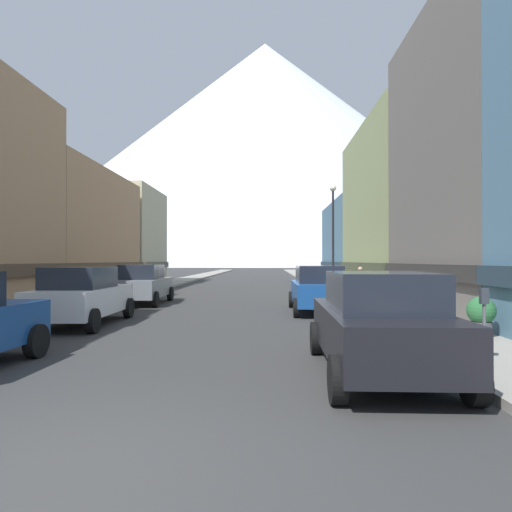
{
  "coord_description": "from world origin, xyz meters",
  "views": [
    {
      "loc": [
        1.89,
        -4.04,
        1.98
      ],
      "look_at": [
        0.8,
        36.54,
        2.37
      ],
      "focal_mm": 31.46,
      "sensor_mm": 36.0,
      "label": 1
    }
  ],
  "objects_px": {
    "pedestrian_0": "(360,284)",
    "streetlamp_right": "(333,223)",
    "parking_meter_near": "(484,315)",
    "pedestrian_1": "(144,276)",
    "pedestrian_2": "(83,286)",
    "car_left_1": "(82,296)",
    "car_right_1": "(318,289)",
    "car_left_2": "(143,284)",
    "car_right_0": "(379,323)",
    "potted_plant_1": "(481,315)"
  },
  "relations": [
    {
      "from": "pedestrian_0",
      "to": "streetlamp_right",
      "type": "height_order",
      "value": "streetlamp_right"
    },
    {
      "from": "parking_meter_near",
      "to": "pedestrian_1",
      "type": "height_order",
      "value": "pedestrian_1"
    },
    {
      "from": "pedestrian_0",
      "to": "pedestrian_2",
      "type": "height_order",
      "value": "pedestrian_2"
    },
    {
      "from": "parking_meter_near",
      "to": "pedestrian_1",
      "type": "bearing_deg",
      "value": 119.58
    },
    {
      "from": "car_left_1",
      "to": "car_right_1",
      "type": "height_order",
      "value": "same"
    },
    {
      "from": "parking_meter_near",
      "to": "pedestrian_0",
      "type": "relative_size",
      "value": 0.87
    },
    {
      "from": "pedestrian_2",
      "to": "car_left_2",
      "type": "bearing_deg",
      "value": 15.95
    },
    {
      "from": "streetlamp_right",
      "to": "car_left_1",
      "type": "bearing_deg",
      "value": -131.62
    },
    {
      "from": "pedestrian_2",
      "to": "streetlamp_right",
      "type": "relative_size",
      "value": 0.27
    },
    {
      "from": "parking_meter_near",
      "to": "pedestrian_2",
      "type": "bearing_deg",
      "value": 136.41
    },
    {
      "from": "pedestrian_2",
      "to": "pedestrian_1",
      "type": "bearing_deg",
      "value": 90.0
    },
    {
      "from": "car_right_0",
      "to": "car_right_1",
      "type": "relative_size",
      "value": 1.01
    },
    {
      "from": "pedestrian_0",
      "to": "car_left_1",
      "type": "bearing_deg",
      "value": -142.53
    },
    {
      "from": "car_left_1",
      "to": "potted_plant_1",
      "type": "bearing_deg",
      "value": -14.09
    },
    {
      "from": "pedestrian_1",
      "to": "streetlamp_right",
      "type": "height_order",
      "value": "streetlamp_right"
    },
    {
      "from": "pedestrian_0",
      "to": "parking_meter_near",
      "type": "bearing_deg",
      "value": -92.17
    },
    {
      "from": "car_left_2",
      "to": "car_right_1",
      "type": "xyz_separation_m",
      "value": [
        7.6,
        -3.12,
        0.0
      ]
    },
    {
      "from": "pedestrian_0",
      "to": "pedestrian_1",
      "type": "height_order",
      "value": "pedestrian_1"
    },
    {
      "from": "pedestrian_0",
      "to": "streetlamp_right",
      "type": "distance_m",
      "value": 4.17
    },
    {
      "from": "pedestrian_0",
      "to": "streetlamp_right",
      "type": "xyz_separation_m",
      "value": [
        -0.9,
        2.6,
        3.14
      ]
    },
    {
      "from": "car_left_2",
      "to": "parking_meter_near",
      "type": "distance_m",
      "value": 15.43
    },
    {
      "from": "potted_plant_1",
      "to": "streetlamp_right",
      "type": "relative_size",
      "value": 0.16
    },
    {
      "from": "car_left_1",
      "to": "streetlamp_right",
      "type": "distance_m",
      "value": 14.12
    },
    {
      "from": "car_left_2",
      "to": "car_right_0",
      "type": "height_order",
      "value": "same"
    },
    {
      "from": "pedestrian_0",
      "to": "car_right_0",
      "type": "bearing_deg",
      "value": -100.28
    },
    {
      "from": "car_left_1",
      "to": "pedestrian_2",
      "type": "xyz_separation_m",
      "value": [
        -2.45,
        5.94,
        -0.03
      ]
    },
    {
      "from": "pedestrian_1",
      "to": "potted_plant_1",
      "type": "bearing_deg",
      "value": -54.19
    },
    {
      "from": "parking_meter_near",
      "to": "streetlamp_right",
      "type": "relative_size",
      "value": 0.23
    },
    {
      "from": "car_left_2",
      "to": "pedestrian_1",
      "type": "xyz_separation_m",
      "value": [
        -2.45,
        9.02,
        0.06
      ]
    },
    {
      "from": "car_left_1",
      "to": "car_right_0",
      "type": "distance_m",
      "value": 9.57
    },
    {
      "from": "car_left_2",
      "to": "pedestrian_0",
      "type": "distance_m",
      "value": 10.1
    },
    {
      "from": "potted_plant_1",
      "to": "pedestrian_2",
      "type": "relative_size",
      "value": 0.61
    },
    {
      "from": "car_left_1",
      "to": "parking_meter_near",
      "type": "distance_m",
      "value": 11.01
    },
    {
      "from": "potted_plant_1",
      "to": "car_right_1",
      "type": "bearing_deg",
      "value": 117.19
    },
    {
      "from": "pedestrian_2",
      "to": "pedestrian_0",
      "type": "bearing_deg",
      "value": 8.02
    },
    {
      "from": "car_right_0",
      "to": "pedestrian_2",
      "type": "distance_m",
      "value": 15.46
    },
    {
      "from": "car_right_1",
      "to": "streetlamp_right",
      "type": "bearing_deg",
      "value": 77.12
    },
    {
      "from": "parking_meter_near",
      "to": "car_left_2",
      "type": "bearing_deg",
      "value": 128.22
    },
    {
      "from": "potted_plant_1",
      "to": "pedestrian_2",
      "type": "height_order",
      "value": "pedestrian_2"
    },
    {
      "from": "pedestrian_1",
      "to": "pedestrian_2",
      "type": "bearing_deg",
      "value": -90.0
    },
    {
      "from": "car_right_0",
      "to": "pedestrian_2",
      "type": "bearing_deg",
      "value": 130.53
    },
    {
      "from": "car_right_0",
      "to": "potted_plant_1",
      "type": "relative_size",
      "value": 4.62
    },
    {
      "from": "car_right_0",
      "to": "pedestrian_1",
      "type": "distance_m",
      "value": 23.71
    },
    {
      "from": "car_right_0",
      "to": "pedestrian_2",
      "type": "relative_size",
      "value": 2.83
    },
    {
      "from": "car_left_1",
      "to": "car_right_0",
      "type": "height_order",
      "value": "same"
    },
    {
      "from": "car_right_0",
      "to": "car_right_1",
      "type": "distance_m",
      "value": 9.33
    },
    {
      "from": "car_right_0",
      "to": "pedestrian_0",
      "type": "relative_size",
      "value": 2.9
    },
    {
      "from": "parking_meter_near",
      "to": "car_right_1",
      "type": "bearing_deg",
      "value": 102.22
    },
    {
      "from": "car_right_1",
      "to": "pedestrian_2",
      "type": "distance_m",
      "value": 10.34
    },
    {
      "from": "car_right_1",
      "to": "pedestrian_1",
      "type": "xyz_separation_m",
      "value": [
        -10.05,
        12.14,
        0.06
      ]
    }
  ]
}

